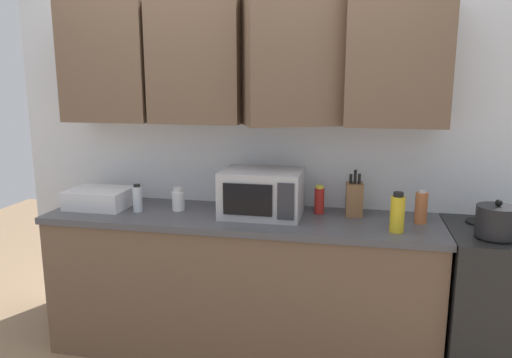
{
  "coord_description": "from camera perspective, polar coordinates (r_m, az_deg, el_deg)",
  "views": [
    {
      "loc": [
        0.68,
        -3.09,
        1.71
      ],
      "look_at": [
        0.09,
        -0.25,
        1.12
      ],
      "focal_mm": 34.07,
      "sensor_mm": 36.0,
      "label": 1
    }
  ],
  "objects": [
    {
      "name": "bottle_clear_tall",
      "position": [
        3.13,
        -13.75,
        -2.25
      ],
      "size": [
        0.06,
        0.06,
        0.18
      ],
      "color": "silver",
      "rests_on": "counter_run"
    },
    {
      "name": "bottle_red_sauce",
      "position": [
        3.03,
        7.44,
        -2.45
      ],
      "size": [
        0.06,
        0.06,
        0.18
      ],
      "color": "red",
      "rests_on": "counter_run"
    },
    {
      "name": "knife_block",
      "position": [
        3.02,
        11.46,
        -2.29
      ],
      "size": [
        0.11,
        0.13,
        0.28
      ],
      "color": "brown",
      "rests_on": "counter_run"
    },
    {
      "name": "dish_rack",
      "position": [
        3.31,
        -17.88,
        -2.15
      ],
      "size": [
        0.38,
        0.3,
        0.12
      ],
      "primitive_type": "cube",
      "color": "silver",
      "rests_on": "counter_run"
    },
    {
      "name": "bottle_white_jar",
      "position": [
        3.12,
        -9.11,
        -2.4
      ],
      "size": [
        0.08,
        0.08,
        0.15
      ],
      "color": "white",
      "rests_on": "counter_run"
    },
    {
      "name": "counter_run",
      "position": [
        3.14,
        -1.79,
        -12.17
      ],
      "size": [
        2.39,
        0.63,
        0.9
      ],
      "color": "brown",
      "rests_on": "ground_plane"
    },
    {
      "name": "bottle_yellow_mustard",
      "position": [
        2.75,
        16.26,
        -3.87
      ],
      "size": [
        0.08,
        0.08,
        0.22
      ],
      "color": "gold",
      "rests_on": "counter_run"
    },
    {
      "name": "microwave",
      "position": [
        2.95,
        0.7,
        -1.66
      ],
      "size": [
        0.48,
        0.37,
        0.28
      ],
      "color": "#B7B7BC",
      "rests_on": "counter_run"
    },
    {
      "name": "bottle_spice_jar",
      "position": [
        2.95,
        18.82,
        -3.19
      ],
      "size": [
        0.07,
        0.07,
        0.2
      ],
      "color": "#BC6638",
      "rests_on": "counter_run"
    },
    {
      "name": "wall_back_with_cabinets",
      "position": [
        3.1,
        -0.92,
        9.0
      ],
      "size": [
        3.26,
        0.53,
        2.6
      ],
      "color": "white",
      "rests_on": "ground_plane"
    },
    {
      "name": "kettle",
      "position": [
        2.82,
        26.43,
        -4.46
      ],
      "size": [
        0.21,
        0.21,
        0.2
      ],
      "color": "black",
      "rests_on": "stove_range"
    }
  ]
}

